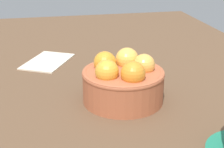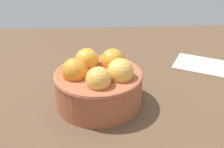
% 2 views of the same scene
% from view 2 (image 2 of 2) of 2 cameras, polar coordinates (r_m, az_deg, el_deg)
% --- Properties ---
extents(ground_plane, '(1.43, 0.80, 0.05)m').
position_cam_2_polar(ground_plane, '(0.46, -2.38, -8.42)').
color(ground_plane, brown).
extents(terracotta_bowl, '(0.14, 0.14, 0.08)m').
position_cam_2_polar(terracotta_bowl, '(0.43, -2.50, -1.86)').
color(terracotta_bowl, '#AD5938').
rests_on(terracotta_bowl, ground_plane).
extents(folded_napkin, '(0.15, 0.13, 0.01)m').
position_cam_2_polar(folded_napkin, '(0.60, 19.72, 1.80)').
color(folded_napkin, beige).
rests_on(folded_napkin, ground_plane).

